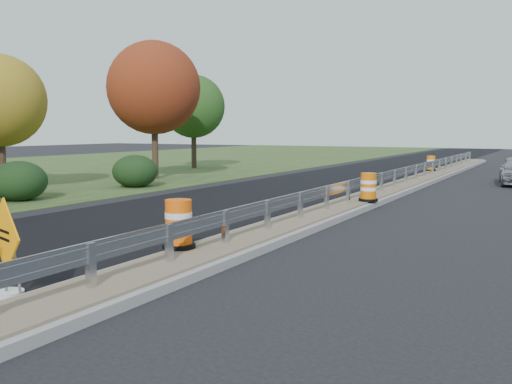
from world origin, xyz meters
The scene contains 13 objects.
ground centered at (0.00, 0.00, 0.00)m, with size 140.00×140.00×0.00m, color black.
grass_verge_near centered at (-24.00, 10.00, 0.01)m, with size 30.00×120.00×0.03m, color #30441D.
milled_overlay centered at (-4.40, 10.00, 0.01)m, with size 7.20×120.00×0.01m, color black.
median centered at (0.00, 8.00, 0.11)m, with size 1.60×55.00×0.23m.
guardrail centered at (0.00, 9.00, 0.73)m, with size 0.10×46.15×0.72m.
hedge_mid centered at (-11.50, 0.00, 0.76)m, with size 2.09×2.09×1.52m, color black.
hedge_north centered at (-11.00, 6.00, 0.76)m, with size 2.09×2.09×1.52m, color black.
tree_near_red centered at (-13.00, 10.00, 4.86)m, with size 4.95×4.95×7.35m.
tree_near_back centered at (-16.00, 18.00, 4.21)m, with size 4.29×4.29×6.37m.
caution_sign centered at (-1.23, -8.57, 0.41)m, with size 1.13×0.49×1.63m.
barrel_median_near centered at (-0.55, -4.94, 0.71)m, with size 0.69×0.69×1.01m.
barrel_median_mid centered at (0.55, 4.49, 0.69)m, with size 0.66×0.66×0.97m.
barrel_median_far centered at (-0.55, 20.23, 0.65)m, with size 0.60×0.60×0.89m.
Camera 1 is at (6.40, -14.41, 2.68)m, focal length 40.00 mm.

